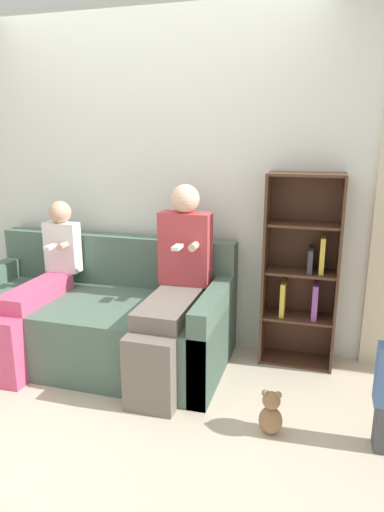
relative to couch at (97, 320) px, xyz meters
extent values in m
plane|color=beige|center=(0.29, -0.56, -0.29)|extent=(14.00, 14.00, 0.00)
cube|color=silver|center=(0.29, 0.50, 0.99)|extent=(10.00, 0.06, 2.55)
cube|color=#4C6656|center=(0.00, -0.11, -0.05)|extent=(1.93, 0.78, 0.47)
cube|color=#4C6656|center=(0.00, 0.36, 0.14)|extent=(1.93, 0.15, 0.86)
cube|color=#4C6656|center=(0.91, -0.11, 0.02)|extent=(0.12, 0.78, 0.62)
cube|color=#70665B|center=(0.63, -0.56, -0.05)|extent=(0.31, 0.12, 0.47)
cube|color=#70665B|center=(0.63, -0.20, 0.23)|extent=(0.31, 0.60, 0.11)
cube|color=#B73D42|center=(0.63, 0.18, 0.55)|extent=(0.36, 0.16, 0.52)
sphere|color=beige|center=(0.63, 0.18, 0.90)|extent=(0.20, 0.20, 0.20)
cylinder|color=beige|center=(0.73, 0.05, 0.60)|extent=(0.05, 0.10, 0.05)
cube|color=white|center=(0.63, 0.00, 0.60)|extent=(0.05, 0.12, 0.02)
cube|color=#DB4C75|center=(-0.38, -0.56, -0.05)|extent=(0.23, 0.12, 0.47)
cube|color=#DB4C75|center=(-0.38, -0.18, 0.23)|extent=(0.23, 0.64, 0.11)
cube|color=white|center=(-0.38, 0.20, 0.48)|extent=(0.27, 0.12, 0.39)
sphere|color=tan|center=(-0.38, 0.20, 0.76)|extent=(0.17, 0.17, 0.17)
cylinder|color=tan|center=(-0.30, 0.09, 0.52)|extent=(0.05, 0.10, 0.05)
cube|color=white|center=(-0.38, 0.04, 0.52)|extent=(0.05, 0.12, 0.02)
cube|color=#4C2D1E|center=(1.19, 0.33, 0.40)|extent=(0.02, 0.28, 1.37)
cube|color=#4C2D1E|center=(1.68, 0.33, 0.40)|extent=(0.02, 0.28, 1.37)
cube|color=#4C2D1E|center=(1.44, 0.46, 0.40)|extent=(0.51, 0.02, 1.37)
cube|color=#4C2D1E|center=(1.44, 0.33, -0.28)|extent=(0.48, 0.24, 0.02)
cube|color=#4C2D1E|center=(1.44, 0.33, 0.06)|extent=(0.48, 0.24, 0.02)
cube|color=#4C2D1E|center=(1.44, 0.33, 0.40)|extent=(0.48, 0.24, 0.02)
cube|color=#4C2D1E|center=(1.44, 0.33, 0.74)|extent=(0.48, 0.24, 0.02)
cube|color=#4C2D1E|center=(1.44, 0.33, 1.08)|extent=(0.48, 0.24, 0.02)
cube|color=gold|center=(1.32, 0.33, 0.19)|extent=(0.03, 0.17, 0.25)
cube|color=gold|center=(1.57, 0.33, 0.53)|extent=(0.03, 0.15, 0.25)
cube|color=#333338|center=(1.50, 0.33, 0.49)|extent=(0.03, 0.20, 0.17)
cube|color=#934CA3|center=(1.55, 0.33, 0.20)|extent=(0.04, 0.16, 0.26)
ellipsoid|color=#936B47|center=(1.36, -0.58, -0.21)|extent=(0.13, 0.11, 0.16)
sphere|color=#936B47|center=(1.36, -0.58, -0.08)|extent=(0.10, 0.10, 0.10)
sphere|color=#936B47|center=(1.33, -0.58, -0.04)|extent=(0.04, 0.04, 0.04)
sphere|color=#936B47|center=(1.40, -0.58, -0.04)|extent=(0.04, 0.04, 0.04)
camera|label=1|loc=(1.56, -2.83, 1.33)|focal=32.00mm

